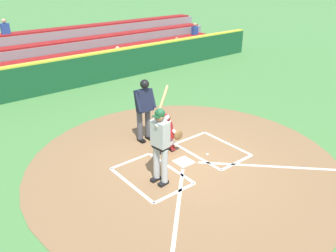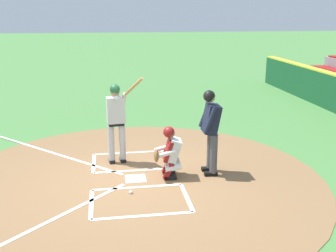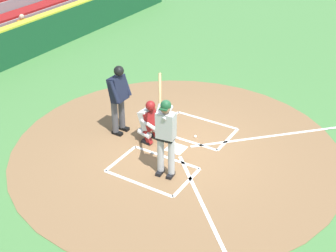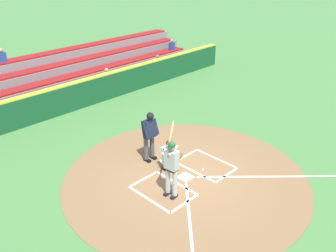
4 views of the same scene
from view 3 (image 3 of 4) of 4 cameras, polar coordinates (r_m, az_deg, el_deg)
name	(u,v)px [view 3 (image 3 of 4)]	position (r m, az deg, el deg)	size (l,w,h in m)	color
ground_plane	(176,149)	(11.55, 0.98, -2.80)	(120.00, 120.00, 0.00)	#4C8442
dirt_circle	(176,149)	(11.54, 0.98, -2.78)	(8.00, 8.00, 0.01)	olive
home_plate_and_chalk	(208,159)	(11.20, 4.87, -4.00)	(7.93, 4.91, 0.01)	white
batter	(166,132)	(10.08, -0.29, -0.78)	(0.88, 0.81, 2.13)	#BCBCBC
catcher	(151,120)	(11.58, -2.12, 0.69)	(0.59, 0.63, 1.13)	black
plate_umpire	(118,95)	(11.77, -6.01, 3.74)	(0.58, 0.41, 1.86)	#4C4C51
baseball	(195,136)	(12.00, 3.33, -1.27)	(0.07, 0.07, 0.07)	white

